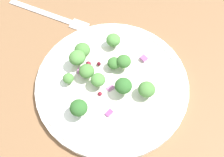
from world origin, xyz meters
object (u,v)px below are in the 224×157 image
object	(u,v)px
broccoli_floret_2	(98,80)
broccoli_floret_1	(77,58)
fork	(53,16)
plate	(112,84)
broccoli_floret_0	(123,86)

from	to	relation	value
broccoli_floret_2	broccoli_floret_1	bearing A→B (deg)	167.09
broccoli_floret_1	broccoli_floret_2	world-z (taller)	broccoli_floret_1
broccoli_floret_2	fork	size ratio (longest dim) A/B	0.14
broccoli_floret_2	fork	distance (cm)	20.21
plate	fork	distance (cm)	20.83
broccoli_floret_0	plate	bearing A→B (deg)	170.26
plate	fork	xyz separation A→B (cm)	(-19.89, 6.18, -0.61)
plate	broccoli_floret_0	xyz separation A→B (cm)	(2.68, -0.46, 2.71)
plate	broccoli_floret_0	size ratio (longest dim) A/B	9.17
fork	broccoli_floret_0	bearing A→B (deg)	-16.38
plate	broccoli_floret_2	xyz separation A→B (cm)	(-1.60, -1.90, 2.38)
plate	broccoli_floret_0	world-z (taller)	broccoli_floret_0
plate	broccoli_floret_0	distance (cm)	3.84
broccoli_floret_0	broccoli_floret_2	bearing A→B (deg)	-161.48
broccoli_floret_0	fork	xyz separation A→B (cm)	(-22.57, 6.64, -3.32)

